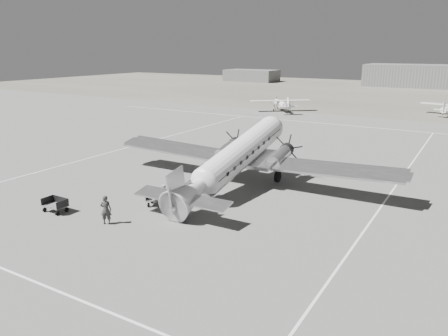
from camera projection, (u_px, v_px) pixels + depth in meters
The scene contains 15 objects.
ground at pixel (201, 202), 33.15m from camera, with size 260.00×260.00×0.00m, color slate.
taxi_line_near at pixel (44, 285), 21.55m from camera, with size 60.00×0.15×0.01m, color silver.
taxi_line_right at pixel (361, 236), 27.23m from camera, with size 0.15×80.00×0.01m, color silver.
taxi_line_left at pixel (119, 150), 50.32m from camera, with size 0.15×60.00×0.01m, color silver.
taxi_line_horizon at pixel (347, 125), 66.30m from camera, with size 90.00×0.15×0.01m, color silver.
grass_infield at pixel (406, 94), 111.88m from camera, with size 260.00×90.00×0.01m, color #656155.
hangar_main at pixel (439, 76), 129.26m from camera, with size 42.00×14.00×6.60m.
shed_secondary at pixel (251, 76), 155.05m from camera, with size 18.00×10.00×4.00m, color #585858.
dc3_airliner at pixel (236, 159), 35.96m from camera, with size 26.57×18.44×5.06m, color silver, non-canonical shape.
light_plane_left at pixel (281, 105), 80.58m from camera, with size 11.34×9.20×2.35m, color silver, non-canonical shape.
baggage_cart_near at pixel (159, 199), 32.36m from camera, with size 1.86×1.31×1.05m, color #585858, non-canonical shape.
baggage_cart_far at pixel (55, 205), 31.11m from camera, with size 1.80×1.27×1.01m, color #585858, non-canonical shape.
ground_crew at pixel (106, 210), 28.84m from camera, with size 0.73×0.48×2.00m, color #2C2C2C.
ramp_agent at pixel (165, 195), 32.36m from camera, with size 0.79×0.61×1.62m, color silver.
passenger at pixel (179, 188), 33.83m from camera, with size 0.81×0.53×1.66m, color silver.
Camera 1 is at (17.52, -25.97, 11.31)m, focal length 35.00 mm.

